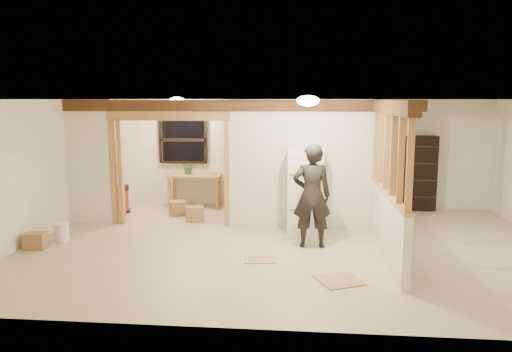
# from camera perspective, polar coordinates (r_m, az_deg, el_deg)

# --- Properties ---
(floor) EXTENTS (9.00, 6.50, 0.01)m
(floor) POSITION_cam_1_polar(r_m,az_deg,el_deg) (8.75, 3.70, -7.89)
(floor) COLOR #C5AE92
(floor) RESTS_ON ground
(ceiling) EXTENTS (9.00, 6.50, 0.01)m
(ceiling) POSITION_cam_1_polar(r_m,az_deg,el_deg) (8.39, 3.87, 8.74)
(ceiling) COLOR white
(wall_back) EXTENTS (9.00, 0.01, 2.50)m
(wall_back) POSITION_cam_1_polar(r_m,az_deg,el_deg) (11.70, 4.25, 2.61)
(wall_back) COLOR silver
(wall_back) RESTS_ON floor
(wall_front) EXTENTS (9.00, 0.01, 2.50)m
(wall_front) POSITION_cam_1_polar(r_m,az_deg,el_deg) (5.29, 2.74, -4.92)
(wall_front) COLOR silver
(wall_front) RESTS_ON floor
(wall_left) EXTENTS (0.01, 6.50, 2.50)m
(wall_left) POSITION_cam_1_polar(r_m,az_deg,el_deg) (9.71, -23.82, 0.61)
(wall_left) COLOR silver
(wall_left) RESTS_ON floor
(partition_left_stub) EXTENTS (0.90, 0.12, 2.50)m
(partition_left_stub) POSITION_cam_1_polar(r_m,az_deg,el_deg) (10.57, -18.53, 1.51)
(partition_left_stub) COLOR silver
(partition_left_stub) RESTS_ON floor
(partition_center) EXTENTS (2.80, 0.12, 2.50)m
(partition_center) POSITION_cam_1_polar(r_m,az_deg,el_deg) (9.66, 5.18, 1.29)
(partition_center) COLOR silver
(partition_center) RESTS_ON floor
(doorway_frame) EXTENTS (2.46, 0.14, 2.20)m
(doorway_frame) POSITION_cam_1_polar(r_m,az_deg,el_deg) (10.04, -9.85, 0.61)
(doorway_frame) COLOR #B6844D
(doorway_frame) RESTS_ON floor
(header_beam_back) EXTENTS (7.00, 0.18, 0.22)m
(header_beam_back) POSITION_cam_1_polar(r_m,az_deg,el_deg) (9.66, -1.93, 8.04)
(header_beam_back) COLOR #4E301A
(header_beam_back) RESTS_ON ceiling
(header_beam_right) EXTENTS (0.18, 3.30, 0.22)m
(header_beam_right) POSITION_cam_1_polar(r_m,az_deg,el_deg) (8.10, 15.27, 7.61)
(header_beam_right) COLOR #4E301A
(header_beam_right) RESTS_ON ceiling
(pony_wall) EXTENTS (0.12, 3.20, 1.00)m
(pony_wall) POSITION_cam_1_polar(r_m,az_deg,el_deg) (8.34, 14.75, -5.41)
(pony_wall) COLOR silver
(pony_wall) RESTS_ON floor
(stud_partition) EXTENTS (0.14, 3.20, 1.32)m
(stud_partition) POSITION_cam_1_polar(r_m,az_deg,el_deg) (8.14, 15.07, 2.54)
(stud_partition) COLOR #B6844D
(stud_partition) RESTS_ON pony_wall
(window_back) EXTENTS (1.12, 0.10, 1.10)m
(window_back) POSITION_cam_1_polar(r_m,az_deg,el_deg) (11.93, -8.35, 4.10)
(window_back) COLOR black
(window_back) RESTS_ON wall_back
(ceiling_dome_main) EXTENTS (0.36, 0.36, 0.16)m
(ceiling_dome_main) POSITION_cam_1_polar(r_m,az_deg,el_deg) (7.88, 5.97, 8.57)
(ceiling_dome_main) COLOR #FFEABF
(ceiling_dome_main) RESTS_ON ceiling
(ceiling_dome_util) EXTENTS (0.32, 0.32, 0.14)m
(ceiling_dome_util) POSITION_cam_1_polar(r_m,az_deg,el_deg) (11.03, -9.03, 8.55)
(ceiling_dome_util) COLOR #FFEABF
(ceiling_dome_util) RESTS_ON ceiling
(hanging_bulb) EXTENTS (0.07, 0.07, 0.07)m
(hanging_bulb) POSITION_cam_1_polar(r_m,az_deg,el_deg) (10.23, -7.24, 6.90)
(hanging_bulb) COLOR #FFD88C
(hanging_bulb) RESTS_ON ceiling
(refrigerator) EXTENTS (0.65, 0.63, 1.58)m
(refrigerator) POSITION_cam_1_polar(r_m,az_deg,el_deg) (9.36, 5.67, -1.80)
(refrigerator) COLOR white
(refrigerator) RESTS_ON floor
(woman) EXTENTS (0.68, 0.47, 1.78)m
(woman) POSITION_cam_1_polar(r_m,az_deg,el_deg) (8.48, 6.40, -2.24)
(woman) COLOR black
(woman) RESTS_ON floor
(work_table) EXTENTS (1.21, 0.61, 0.76)m
(work_table) POSITION_cam_1_polar(r_m,az_deg,el_deg) (11.75, -6.98, -1.70)
(work_table) COLOR #B6844D
(work_table) RESTS_ON floor
(potted_plant) EXTENTS (0.35, 0.32, 0.32)m
(potted_plant) POSITION_cam_1_polar(r_m,az_deg,el_deg) (11.79, -7.73, 0.99)
(potted_plant) COLOR #327729
(potted_plant) RESTS_ON work_table
(shop_vac) EXTENTS (0.58, 0.58, 0.62)m
(shop_vac) POSITION_cam_1_polar(r_m,az_deg,el_deg) (11.52, -15.37, -2.52)
(shop_vac) COLOR #A32115
(shop_vac) RESTS_ON floor
(bookshelf) EXTENTS (0.85, 0.28, 1.70)m
(bookshelf) POSITION_cam_1_polar(r_m,az_deg,el_deg) (11.82, 17.91, 0.30)
(bookshelf) COLOR black
(bookshelf) RESTS_ON floor
(bucket) EXTENTS (0.33, 0.33, 0.33)m
(bucket) POSITION_cam_1_polar(r_m,az_deg,el_deg) (9.56, -21.34, -5.99)
(bucket) COLOR white
(bucket) RESTS_ON floor
(box_util_a) EXTENTS (0.43, 0.40, 0.30)m
(box_util_a) POSITION_cam_1_polar(r_m,az_deg,el_deg) (10.46, -7.01, -4.28)
(box_util_a) COLOR #936B47
(box_util_a) RESTS_ON floor
(box_util_b) EXTENTS (0.43, 0.43, 0.31)m
(box_util_b) POSITION_cam_1_polar(r_m,az_deg,el_deg) (11.02, -8.93, -3.64)
(box_util_b) COLOR #936B47
(box_util_b) RESTS_ON floor
(box_front) EXTENTS (0.37, 0.31, 0.28)m
(box_front) POSITION_cam_1_polar(r_m,az_deg,el_deg) (9.26, -23.88, -6.78)
(box_front) COLOR #936B47
(box_front) RESTS_ON floor
(floor_panel_near) EXTENTS (0.75, 0.75, 0.02)m
(floor_panel_near) POSITION_cam_1_polar(r_m,az_deg,el_deg) (7.17, 9.47, -11.68)
(floor_panel_near) COLOR tan
(floor_panel_near) RESTS_ON floor
(floor_panel_far) EXTENTS (0.54, 0.45, 0.02)m
(floor_panel_far) POSITION_cam_1_polar(r_m,az_deg,el_deg) (7.94, 0.42, -9.53)
(floor_panel_far) COLOR tan
(floor_panel_far) RESTS_ON floor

